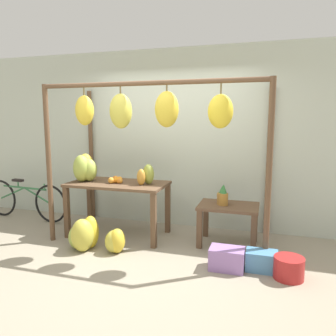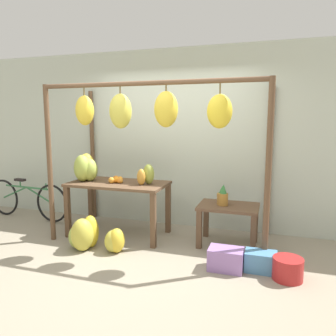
# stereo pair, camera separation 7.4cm
# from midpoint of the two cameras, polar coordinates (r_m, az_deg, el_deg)

# --- Properties ---
(ground_plane) EXTENTS (20.00, 20.00, 0.00)m
(ground_plane) POSITION_cam_midpoint_polar(r_m,az_deg,el_deg) (4.22, -4.25, -15.52)
(ground_plane) COLOR gray
(shop_wall_back) EXTENTS (8.00, 0.08, 2.80)m
(shop_wall_back) POSITION_cam_midpoint_polar(r_m,az_deg,el_deg) (5.25, 1.67, 5.08)
(shop_wall_back) COLOR #B7C1B2
(shop_wall_back) RESTS_ON ground_plane
(stall_awning) EXTENTS (2.99, 1.31, 2.18)m
(stall_awning) POSITION_cam_midpoint_polar(r_m,az_deg,el_deg) (4.20, -2.09, 7.68)
(stall_awning) COLOR brown
(stall_awning) RESTS_ON ground_plane
(display_table_main) EXTENTS (1.43, 0.74, 0.79)m
(display_table_main) POSITION_cam_midpoint_polar(r_m,az_deg,el_deg) (4.88, -8.20, -3.92)
(display_table_main) COLOR brown
(display_table_main) RESTS_ON ground_plane
(display_table_side) EXTENTS (0.80, 0.57, 0.56)m
(display_table_side) POSITION_cam_midpoint_polar(r_m,az_deg,el_deg) (4.57, 10.92, -7.84)
(display_table_side) COLOR brown
(display_table_side) RESTS_ON ground_plane
(banana_pile_on_table) EXTENTS (0.44, 0.46, 0.41)m
(banana_pile_on_table) POSITION_cam_midpoint_polar(r_m,az_deg,el_deg) (5.04, -13.71, -0.03)
(banana_pile_on_table) COLOR #9EB247
(banana_pile_on_table) RESTS_ON display_table_main
(orange_pile) EXTENTS (0.20, 0.20, 0.10)m
(orange_pile) POSITION_cam_midpoint_polar(r_m,az_deg,el_deg) (4.82, -8.51, -2.06)
(orange_pile) COLOR orange
(orange_pile) RESTS_ON display_table_main
(pineapple_cluster) EXTENTS (0.16, 0.17, 0.29)m
(pineapple_cluster) POSITION_cam_midpoint_polar(r_m,az_deg,el_deg) (4.50, 9.99, -4.93)
(pineapple_cluster) COLOR #A3702D
(pineapple_cluster) RESTS_ON display_table_side
(banana_pile_ground_left) EXTENTS (0.46, 0.54, 0.44)m
(banana_pile_ground_left) POSITION_cam_midpoint_polar(r_m,az_deg,el_deg) (4.60, -13.97, -11.03)
(banana_pile_ground_left) COLOR yellow
(banana_pile_ground_left) RESTS_ON ground_plane
(banana_pile_ground_right) EXTENTS (0.29, 0.30, 0.32)m
(banana_pile_ground_right) POSITION_cam_midpoint_polar(r_m,az_deg,el_deg) (4.39, -8.69, -12.42)
(banana_pile_ground_right) COLOR gold
(banana_pile_ground_right) RESTS_ON ground_plane
(fruit_crate_white) EXTENTS (0.39, 0.26, 0.25)m
(fruit_crate_white) POSITION_cam_midpoint_polar(r_m,az_deg,el_deg) (3.96, 10.57, -15.32)
(fruit_crate_white) COLOR #9970B7
(fruit_crate_white) RESTS_ON ground_plane
(blue_bucket) EXTENTS (0.32, 0.32, 0.24)m
(blue_bucket) POSITION_cam_midpoint_polar(r_m,az_deg,el_deg) (3.92, 20.66, -16.10)
(blue_bucket) COLOR #AD2323
(blue_bucket) RESTS_ON ground_plane
(parked_bicycle) EXTENTS (1.74, 0.19, 0.69)m
(parked_bicycle) POSITION_cam_midpoint_polar(r_m,az_deg,el_deg) (6.18, -23.02, -5.02)
(parked_bicycle) COLOR black
(parked_bicycle) RESTS_ON ground_plane
(papaya_pile) EXTENTS (0.27, 0.29, 0.29)m
(papaya_pile) POSITION_cam_midpoint_polar(r_m,az_deg,el_deg) (4.64, -3.35, -1.24)
(papaya_pile) COLOR #93A33D
(papaya_pile) RESTS_ON display_table_main
(fruit_crate_purple) EXTENTS (0.35, 0.23, 0.23)m
(fruit_crate_purple) POSITION_cam_midpoint_polar(r_m,az_deg,el_deg) (4.02, 16.37, -15.35)
(fruit_crate_purple) COLOR #4C84B2
(fruit_crate_purple) RESTS_ON ground_plane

